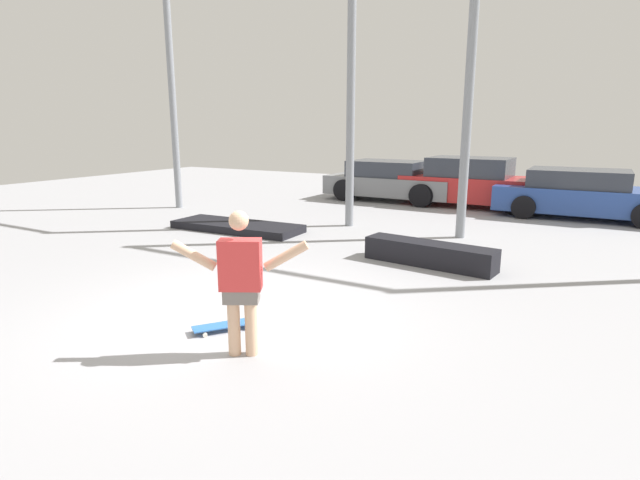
% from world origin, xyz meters
% --- Properties ---
extents(ground_plane, '(36.00, 36.00, 0.00)m').
position_xyz_m(ground_plane, '(0.00, 0.00, 0.00)').
color(ground_plane, '#9E9EA3').
extents(skateboarder, '(1.31, 0.77, 1.57)m').
position_xyz_m(skateboarder, '(0.82, -0.85, 0.86)').
color(skateboarder, '#DBAD89').
rests_on(skateboarder, ground_plane).
extents(skateboard, '(0.62, 0.74, 0.08)m').
position_xyz_m(skateboard, '(0.22, -0.45, 0.06)').
color(skateboard, '#2D66B2').
rests_on(skateboard, ground_plane).
extents(grind_box, '(2.39, 0.79, 0.41)m').
position_xyz_m(grind_box, '(1.47, 3.60, 0.20)').
color(grind_box, black).
rests_on(grind_box, ground_plane).
extents(manual_pad, '(3.20, 1.21, 0.18)m').
position_xyz_m(manual_pad, '(-3.44, 4.33, 0.09)').
color(manual_pad, black).
rests_on(manual_pad, ground_plane).
extents(canopy_support_left, '(5.96, 0.20, 6.84)m').
position_xyz_m(canopy_support_left, '(-4.25, 6.15, 4.13)').
color(canopy_support_left, gray).
rests_on(canopy_support_left, ground_plane).
extents(canopy_support_right, '(5.96, 0.20, 6.84)m').
position_xyz_m(canopy_support_right, '(4.25, 6.15, 4.13)').
color(canopy_support_right, gray).
rests_on(canopy_support_right, ground_plane).
extents(parked_car_grey, '(4.27, 1.99, 1.31)m').
position_xyz_m(parked_car_grey, '(-2.12, 10.72, 0.64)').
color(parked_car_grey, slate).
rests_on(parked_car_grey, ground_plane).
extents(parked_car_red, '(4.32, 2.04, 1.49)m').
position_xyz_m(parked_car_red, '(0.57, 10.75, 0.72)').
color(parked_car_red, red).
rests_on(parked_car_red, ground_plane).
extents(parked_car_blue, '(4.44, 2.05, 1.29)m').
position_xyz_m(parked_car_blue, '(3.56, 10.23, 0.63)').
color(parked_car_blue, '#284793').
rests_on(parked_car_blue, ground_plane).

